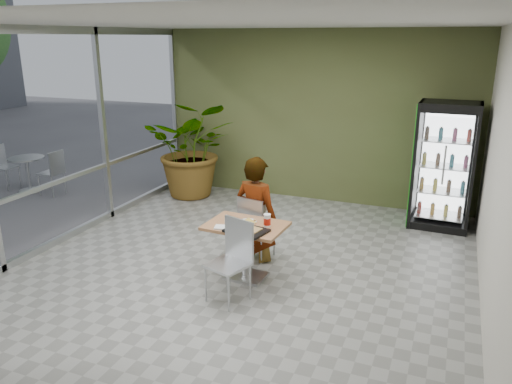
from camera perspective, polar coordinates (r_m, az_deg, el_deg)
ground at (r=6.83m, az=-1.92°, el=-9.16°), size 7.00×7.00×0.00m
room_envelope at (r=6.28m, az=-2.06°, el=4.01°), size 6.00×7.00×3.20m
storefront_frame at (r=7.96m, az=-22.32°, el=5.56°), size 0.10×7.00×3.20m
dining_table at (r=6.47m, az=-1.16°, el=-5.49°), size 1.03×0.75×0.75m
chair_far at (r=7.00m, az=-0.26°, el=-3.60°), size 0.49×0.49×0.93m
chair_near at (r=5.99m, az=-2.60°, el=-7.03°), size 0.55×0.56×0.99m
seated_woman at (r=7.02m, az=0.03°, el=-3.09°), size 0.74×0.55×1.80m
pizza_plate at (r=6.47m, az=-0.91°, el=-3.31°), size 0.30×0.24×0.03m
soda_cup at (r=6.29m, az=1.28°, el=-3.31°), size 0.09×0.09×0.17m
napkin_stack at (r=6.29m, az=-4.08°, el=-4.03°), size 0.18×0.18×0.02m
cafeteria_tray at (r=6.16m, az=-1.09°, el=-4.43°), size 0.56×0.45×0.03m
beverage_fridge at (r=8.69m, az=20.69°, el=2.80°), size 0.97×0.76×2.07m
potted_plant at (r=9.88m, az=-7.17°, el=4.94°), size 2.07×1.92×1.90m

